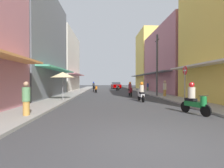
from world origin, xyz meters
TOP-DOWN VIEW (x-y plane):
  - ground_plane at (0.00, 19.28)m, footprint 102.45×102.45m
  - sidewalk_left at (-5.16, 19.28)m, footprint 2.14×54.57m
  - sidewalk_right at (5.16, 19.28)m, footprint 2.14×54.57m
  - building_left_mid at (-9.22, 13.23)m, footprint 7.05×10.96m
  - building_left_far at (-9.22, 25.18)m, footprint 7.05×11.28m
  - building_right_mid at (9.22, 19.97)m, footprint 7.05×13.69m
  - building_right_far at (9.22, 31.42)m, footprint 7.05×8.18m
  - motorbike_silver at (1.21, 25.52)m, footprint 0.77×1.73m
  - motorbike_white at (1.77, 9.26)m, footprint 0.55×1.81m
  - motorbike_orange at (-2.39, 20.55)m, footprint 0.57×1.80m
  - motorbike_black at (-2.92, 23.66)m, footprint 0.55×1.81m
  - motorbike_maroon at (1.61, 13.92)m, footprint 0.55×1.81m
  - motorbike_green at (3.22, 3.85)m, footprint 0.73×1.75m
  - motorbike_red at (1.66, 29.87)m, footprint 0.70×1.76m
  - parked_car at (1.47, 33.93)m, footprint 2.14×4.25m
  - pedestrian_foreground at (4.90, 12.55)m, footprint 0.34×0.34m
  - pedestrian_midway at (5.89, 23.01)m, footprint 0.34×0.34m
  - pedestrian_far at (-4.63, 3.34)m, footprint 0.34×0.34m
  - vendor_umbrella at (-4.57, 9.74)m, footprint 1.94×1.94m
  - utility_pole at (4.34, 13.30)m, footprint 0.20×1.20m
  - street_sign_no_entry at (4.24, 6.93)m, footprint 0.07×0.60m

SIDE VIEW (x-z plane):
  - ground_plane at x=0.00m, z-range 0.00..0.00m
  - sidewalk_left at x=-5.16m, z-range 0.00..0.12m
  - sidewalk_right at x=5.16m, z-range 0.00..0.12m
  - motorbike_silver at x=1.21m, z-range 0.02..0.99m
  - motorbike_orange at x=-2.39m, z-range 0.02..0.99m
  - motorbike_red at x=1.66m, z-range 0.02..0.99m
  - motorbike_white at x=1.77m, z-range -0.09..1.49m
  - motorbike_black at x=-2.92m, z-range -0.09..1.49m
  - motorbike_maroon at x=1.61m, z-range -0.09..1.49m
  - motorbike_green at x=3.22m, z-range -0.09..1.49m
  - parked_car at x=1.47m, z-range 0.01..1.46m
  - pedestrian_midway at x=5.89m, z-range 0.00..1.55m
  - pedestrian_far at x=-4.63m, z-range 0.00..1.61m
  - pedestrian_foreground at x=4.90m, z-range 0.00..1.70m
  - street_sign_no_entry at x=4.24m, z-range 0.39..3.04m
  - vendor_umbrella at x=-4.57m, z-range 0.96..3.35m
  - utility_pole at x=4.34m, z-range 0.08..6.58m
  - building_right_mid at x=9.22m, z-range 0.00..9.14m
  - building_left_far at x=-9.22m, z-range 0.00..9.76m
  - building_left_mid at x=-9.22m, z-range 0.00..10.51m
  - building_right_far at x=9.22m, z-range -0.01..12.11m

